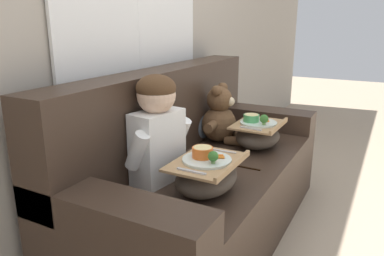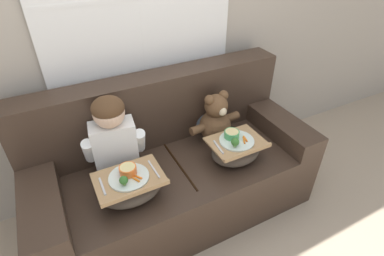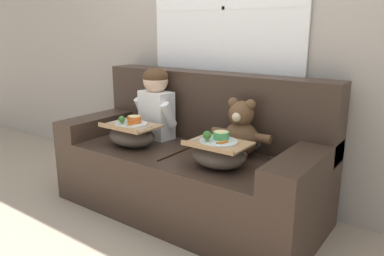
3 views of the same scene
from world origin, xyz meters
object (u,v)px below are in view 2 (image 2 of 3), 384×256
at_px(throw_pillow_behind_teddy, 206,112).
at_px(child_figure, 112,133).
at_px(teddy_bear, 216,120).
at_px(couch, 173,168).
at_px(lap_tray_child, 130,186).
at_px(lap_tray_teddy, 236,149).
at_px(throw_pillow_behind_child, 110,139).

height_order(throw_pillow_behind_teddy, child_figure, child_figure).
xyz_separation_m(throw_pillow_behind_teddy, teddy_bear, (0.00, -0.15, 0.01)).
distance_m(couch, lap_tray_child, 0.49).
height_order(couch, lap_tray_teddy, couch).
bearing_deg(throw_pillow_behind_child, lap_tray_teddy, -29.27).
xyz_separation_m(throw_pillow_behind_teddy, lap_tray_teddy, (-0.00, -0.42, -0.07)).
xyz_separation_m(lap_tray_child, lap_tray_teddy, (0.75, 0.00, 0.00)).
bearing_deg(lap_tray_teddy, throw_pillow_behind_teddy, 89.87).
height_order(couch, throw_pillow_behind_teddy, couch).
xyz_separation_m(throw_pillow_behind_child, throw_pillow_behind_teddy, (0.75, 0.00, 0.00)).
height_order(throw_pillow_behind_child, throw_pillow_behind_teddy, throw_pillow_behind_child).
bearing_deg(lap_tray_teddy, teddy_bear, 89.69).
xyz_separation_m(teddy_bear, lap_tray_teddy, (-0.00, -0.27, -0.08)).
xyz_separation_m(couch, throw_pillow_behind_child, (-0.38, 0.18, 0.28)).
relative_size(child_figure, lap_tray_child, 1.40).
bearing_deg(throw_pillow_behind_child, lap_tray_child, -90.01).
relative_size(throw_pillow_behind_child, throw_pillow_behind_teddy, 1.05).
relative_size(throw_pillow_behind_child, child_figure, 0.62).
distance_m(throw_pillow_behind_teddy, child_figure, 0.78).
relative_size(couch, teddy_bear, 4.56).
xyz_separation_m(couch, lap_tray_child, (-0.38, -0.24, 0.21)).
relative_size(throw_pillow_behind_child, lap_tray_child, 0.87).
bearing_deg(lap_tray_child, throw_pillow_behind_teddy, 29.27).
height_order(throw_pillow_behind_child, lap_tray_child, throw_pillow_behind_child).
distance_m(child_figure, lap_tray_teddy, 0.83).
bearing_deg(child_figure, throw_pillow_behind_child, 89.94).
relative_size(child_figure, lap_tray_teddy, 1.50).
xyz_separation_m(throw_pillow_behind_child, teddy_bear, (0.75, -0.15, 0.01)).
height_order(throw_pillow_behind_teddy, lap_tray_teddy, throw_pillow_behind_teddy).
height_order(throw_pillow_behind_teddy, teddy_bear, teddy_bear).
distance_m(throw_pillow_behind_teddy, lap_tray_child, 0.86).
relative_size(couch, lap_tray_teddy, 5.27).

